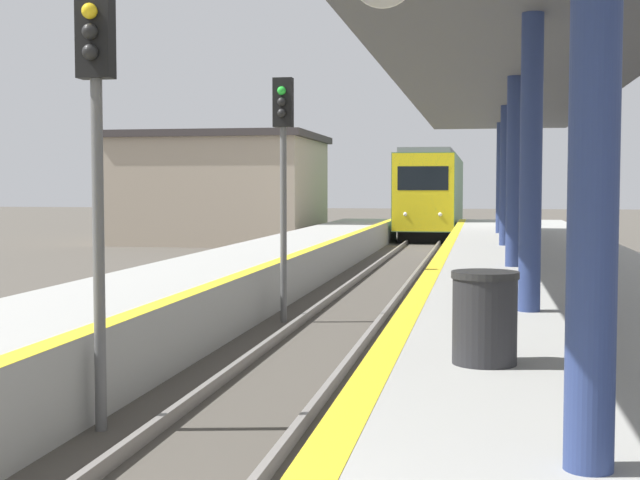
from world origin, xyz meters
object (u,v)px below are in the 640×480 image
(signal_mid, at_px, (283,152))
(signal_near, at_px, (96,124))
(train, at_px, (433,194))
(trash_bin, at_px, (485,317))

(signal_mid, bearing_deg, signal_near, -91.88)
(train, bearing_deg, signal_mid, -92.03)
(signal_near, bearing_deg, train, 88.00)
(signal_mid, xyz_separation_m, trash_bin, (3.66, -8.25, -1.77))
(train, distance_m, trash_bin, 39.09)
(train, relative_size, signal_mid, 3.63)
(train, height_order, signal_mid, signal_mid)
(trash_bin, bearing_deg, signal_near, 169.76)
(train, xyz_separation_m, trash_bin, (2.57, -38.99, -0.77))
(trash_bin, bearing_deg, train, 93.77)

